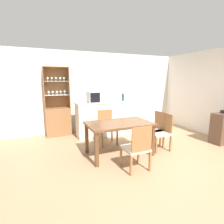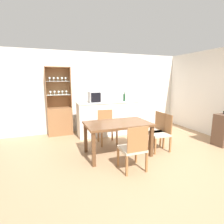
% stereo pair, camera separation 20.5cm
% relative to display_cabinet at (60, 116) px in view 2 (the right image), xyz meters
% --- Properties ---
extents(ground_plane, '(18.00, 18.00, 0.00)m').
position_rel_display_cabinet_xyz_m(ground_plane, '(1.69, -2.42, -0.60)').
color(ground_plane, '#A37F5B').
extents(wall_back, '(6.80, 0.06, 2.55)m').
position_rel_display_cabinet_xyz_m(wall_back, '(1.69, 0.21, 0.68)').
color(wall_back, silver).
rests_on(wall_back, ground_plane).
extents(kitchen_counter, '(1.87, 0.57, 1.02)m').
position_rel_display_cabinet_xyz_m(kitchen_counter, '(1.39, -0.49, -0.08)').
color(kitchen_counter, silver).
rests_on(kitchen_counter, ground_plane).
extents(display_cabinet, '(0.72, 0.37, 2.04)m').
position_rel_display_cabinet_xyz_m(display_cabinet, '(0.00, 0.00, 0.00)').
color(display_cabinet, brown).
rests_on(display_cabinet, ground_plane).
extents(dining_table, '(1.42, 0.85, 0.74)m').
position_rel_display_cabinet_xyz_m(dining_table, '(1.10, -1.99, 0.05)').
color(dining_table, brown).
rests_on(dining_table, ground_plane).
extents(dining_chair_side_right_far, '(0.44, 0.44, 0.88)m').
position_rel_display_cabinet_xyz_m(dining_chair_side_right_far, '(2.15, -1.86, -0.16)').
color(dining_chair_side_right_far, '#C1B299').
rests_on(dining_chair_side_right_far, ground_plane).
extents(dining_chair_head_far, '(0.46, 0.46, 0.88)m').
position_rel_display_cabinet_xyz_m(dining_chair_head_far, '(1.10, -1.22, -0.16)').
color(dining_chair_head_far, '#C1B299').
rests_on(dining_chair_head_far, ground_plane).
extents(dining_chair_side_right_near, '(0.46, 0.46, 0.88)m').
position_rel_display_cabinet_xyz_m(dining_chair_side_right_near, '(2.15, -2.12, -0.16)').
color(dining_chair_side_right_near, '#C1B299').
rests_on(dining_chair_side_right_near, ground_plane).
extents(dining_chair_head_near, '(0.44, 0.44, 0.88)m').
position_rel_display_cabinet_xyz_m(dining_chair_head_near, '(1.10, -2.75, -0.16)').
color(dining_chair_head_near, '#C1B299').
rests_on(dining_chair_head_near, ground_plane).
extents(microwave, '(0.44, 0.37, 0.31)m').
position_rel_display_cabinet_xyz_m(microwave, '(1.02, -0.51, 0.59)').
color(microwave, '#B7BABF').
rests_on(microwave, kitchen_counter).
extents(wine_bottle, '(0.07, 0.07, 0.28)m').
position_rel_display_cabinet_xyz_m(wine_bottle, '(1.91, -0.55, 0.54)').
color(wine_bottle, '#193D23').
rests_on(wine_bottle, kitchen_counter).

